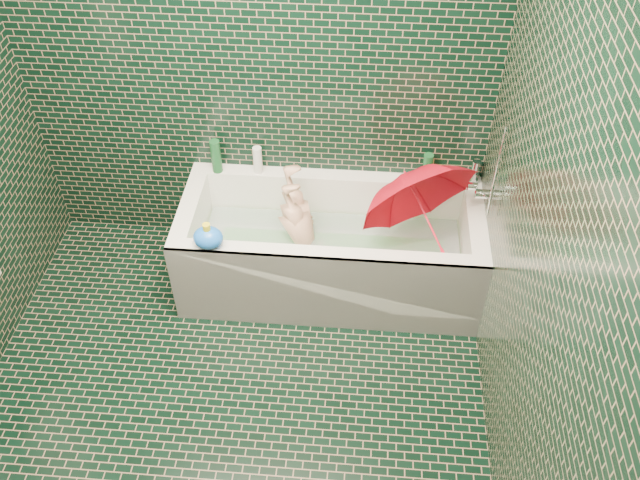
# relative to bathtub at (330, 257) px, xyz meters

# --- Properties ---
(floor) EXTENTS (2.80, 2.80, 0.00)m
(floor) POSITION_rel_bathtub_xyz_m (-0.45, -1.01, -0.21)
(floor) COLOR black
(floor) RESTS_ON ground
(wall_back) EXTENTS (2.80, 0.00, 2.80)m
(wall_back) POSITION_rel_bathtub_xyz_m (-0.45, 0.39, 1.04)
(wall_back) COLOR black
(wall_back) RESTS_ON floor
(wall_right) EXTENTS (0.00, 2.80, 2.80)m
(wall_right) POSITION_rel_bathtub_xyz_m (0.85, -1.01, 1.04)
(wall_right) COLOR black
(wall_right) RESTS_ON floor
(bathtub) EXTENTS (1.70, 0.75, 0.55)m
(bathtub) POSITION_rel_bathtub_xyz_m (0.00, 0.00, 0.00)
(bathtub) COLOR white
(bathtub) RESTS_ON floor
(bath_mat) EXTENTS (1.35, 0.47, 0.01)m
(bath_mat) POSITION_rel_bathtub_xyz_m (0.00, 0.02, -0.06)
(bath_mat) COLOR green
(bath_mat) RESTS_ON bathtub
(water) EXTENTS (1.48, 0.53, 0.00)m
(water) POSITION_rel_bathtub_xyz_m (0.00, 0.02, 0.09)
(water) COLOR silver
(water) RESTS_ON bathtub
(faucet) EXTENTS (0.18, 0.19, 0.55)m
(faucet) POSITION_rel_bathtub_xyz_m (0.81, 0.01, 0.56)
(faucet) COLOR silver
(faucet) RESTS_ON wall_right
(child) EXTENTS (0.91, 0.33, 0.35)m
(child) POSITION_rel_bathtub_xyz_m (-0.16, 0.05, 0.10)
(child) COLOR tan
(child) RESTS_ON bathtub
(umbrella) EXTENTS (0.88, 1.03, 0.89)m
(umbrella) POSITION_rel_bathtub_xyz_m (0.51, -0.05, 0.40)
(umbrella) COLOR red
(umbrella) RESTS_ON bathtub
(soap_bottle_a) EXTENTS (0.12, 0.12, 0.27)m
(soap_bottle_a) POSITION_rel_bathtub_xyz_m (0.80, 0.33, 0.34)
(soap_bottle_a) COLOR white
(soap_bottle_a) RESTS_ON bathtub
(soap_bottle_b) EXTENTS (0.11, 0.12, 0.20)m
(soap_bottle_b) POSITION_rel_bathtub_xyz_m (0.71, 0.32, 0.34)
(soap_bottle_b) COLOR #3D1E72
(soap_bottle_b) RESTS_ON bathtub
(soap_bottle_c) EXTENTS (0.16, 0.16, 0.18)m
(soap_bottle_c) POSITION_rel_bathtub_xyz_m (0.69, 0.30, 0.34)
(soap_bottle_c) COLOR #164D25
(soap_bottle_c) RESTS_ON bathtub
(bottle_right_tall) EXTENTS (0.07, 0.07, 0.20)m
(bottle_right_tall) POSITION_rel_bathtub_xyz_m (0.53, 0.32, 0.44)
(bottle_right_tall) COLOR #164D25
(bottle_right_tall) RESTS_ON bathtub
(bottle_right_pump) EXTENTS (0.06, 0.06, 0.16)m
(bottle_right_pump) POSITION_rel_bathtub_xyz_m (0.80, 0.33, 0.42)
(bottle_right_pump) COLOR silver
(bottle_right_pump) RESTS_ON bathtub
(bottle_left_tall) EXTENTS (0.08, 0.08, 0.21)m
(bottle_left_tall) POSITION_rel_bathtub_xyz_m (-0.69, 0.32, 0.44)
(bottle_left_tall) COLOR #164D25
(bottle_left_tall) RESTS_ON bathtub
(bottle_left_short) EXTENTS (0.07, 0.07, 0.17)m
(bottle_left_short) POSITION_rel_bathtub_xyz_m (-0.45, 0.33, 0.42)
(bottle_left_short) COLOR white
(bottle_left_short) RESTS_ON bathtub
(rubber_duck) EXTENTS (0.11, 0.08, 0.09)m
(rubber_duck) POSITION_rel_bathtub_xyz_m (0.58, 0.36, 0.38)
(rubber_duck) COLOR yellow
(rubber_duck) RESTS_ON bathtub
(bath_toy) EXTENTS (0.18, 0.16, 0.15)m
(bath_toy) POSITION_rel_bathtub_xyz_m (-0.61, -0.31, 0.41)
(bath_toy) COLOR blue
(bath_toy) RESTS_ON bathtub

